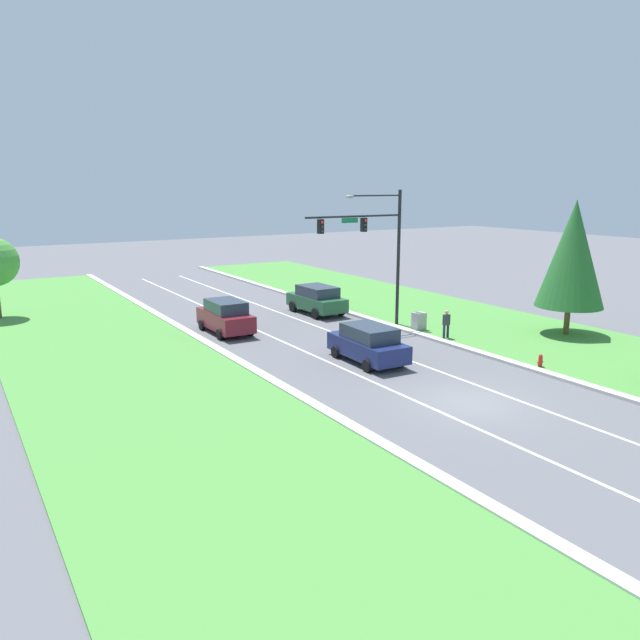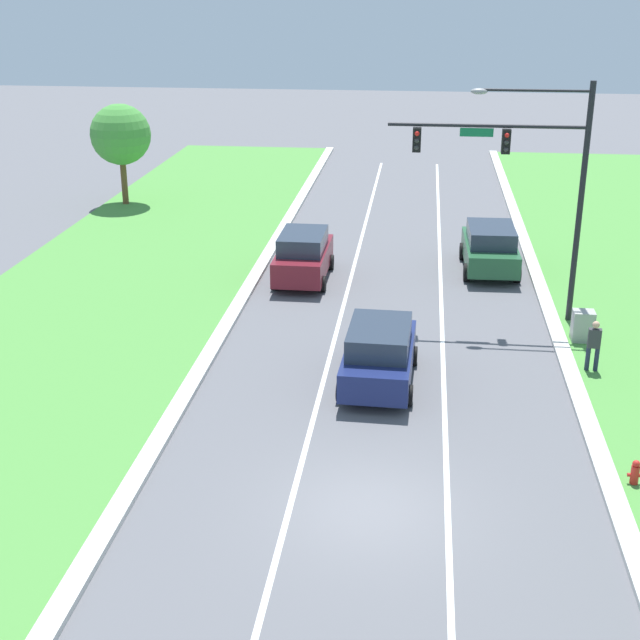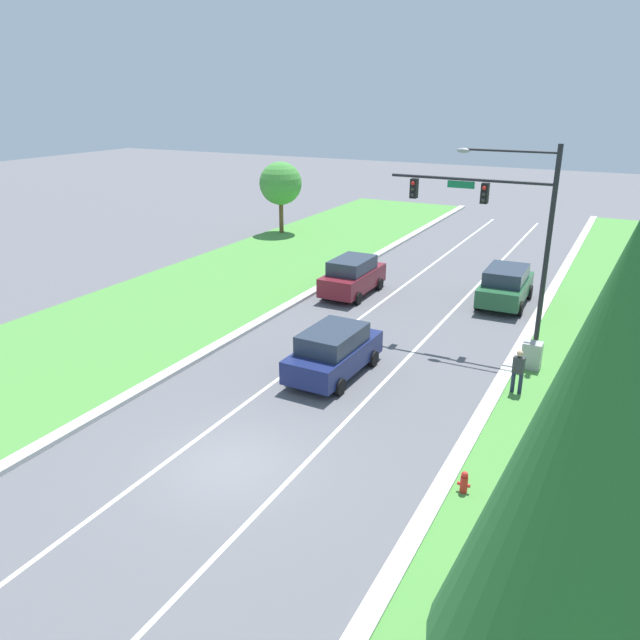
{
  "view_description": "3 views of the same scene",
  "coord_description": "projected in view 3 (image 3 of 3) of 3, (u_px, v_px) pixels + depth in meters",
  "views": [
    {
      "loc": [
        -17.55,
        -17.15,
        8.55
      ],
      "look_at": [
        -1.01,
        9.96,
        1.64
      ],
      "focal_mm": 35.0,
      "sensor_mm": 36.0,
      "label": 1
    },
    {
      "loc": [
        0.92,
        -17.43,
        11.37
      ],
      "look_at": [
        -2.02,
        7.76,
        1.57
      ],
      "focal_mm": 50.0,
      "sensor_mm": 36.0,
      "label": 2
    },
    {
      "loc": [
        9.28,
        -12.41,
        10.04
      ],
      "look_at": [
        -1.06,
        7.49,
        1.83
      ],
      "focal_mm": 35.0,
      "sensor_mm": 36.0,
      "label": 3
    }
  ],
  "objects": [
    {
      "name": "curb_strip_right",
      "position": [
        421.0,
        523.0,
        15.34
      ],
      "size": [
        0.5,
        90.0,
        0.15
      ],
      "color": "beige",
      "rests_on": "ground_plane"
    },
    {
      "name": "forest_suv",
      "position": [
        506.0,
        285.0,
        31.02
      ],
      "size": [
        2.32,
        4.74,
        1.91
      ],
      "rotation": [
        0.0,
        0.0,
        0.02
      ],
      "color": "#235633",
      "rests_on": "ground_plane"
    },
    {
      "name": "lane_stripe_inner_right",
      "position": [
        287.0,
        483.0,
        17.03
      ],
      "size": [
        0.14,
        81.0,
        0.01
      ],
      "color": "white",
      "rests_on": "ground_plane"
    },
    {
      "name": "ground_plane",
      "position": [
        232.0,
        466.0,
        17.81
      ],
      "size": [
        160.0,
        160.0,
        0.0
      ],
      "primitive_type": "plane",
      "color": "#5B5B60"
    },
    {
      "name": "navy_suv",
      "position": [
        334.0,
        351.0,
        23.25
      ],
      "size": [
        2.27,
        4.62,
        1.85
      ],
      "rotation": [
        0.0,
        0.0,
        -0.03
      ],
      "color": "navy",
      "rests_on": "ground_plane"
    },
    {
      "name": "conifer_near_right_tree",
      "position": [
        598.0,
        464.0,
        8.4
      ],
      "size": [
        4.21,
        4.21,
        8.69
      ],
      "color": "brown",
      "rests_on": "ground_plane"
    },
    {
      "name": "lane_stripe_inner_left",
      "position": [
        182.0,
        450.0,
        18.59
      ],
      "size": [
        0.14,
        81.0,
        0.01
      ],
      "color": "white",
      "rests_on": "ground_plane"
    },
    {
      "name": "oak_near_left_tree",
      "position": [
        281.0,
        184.0,
        45.83
      ],
      "size": [
        3.12,
        3.12,
        5.29
      ],
      "color": "brown",
      "rests_on": "ground_plane"
    },
    {
      "name": "traffic_signal_mast",
      "position": [
        503.0,
        216.0,
        24.57
      ],
      "size": [
        6.63,
        0.41,
        8.26
      ],
      "color": "black",
      "rests_on": "ground_plane"
    },
    {
      "name": "utility_cabinet",
      "position": [
        532.0,
        356.0,
        23.81
      ],
      "size": [
        0.7,
        0.6,
        1.11
      ],
      "color": "#9E9E99",
      "rests_on": "ground_plane"
    },
    {
      "name": "pedestrian",
      "position": [
        518.0,
        370.0,
        21.68
      ],
      "size": [
        0.4,
        0.26,
        1.69
      ],
      "rotation": [
        0.0,
        0.0,
        3.04
      ],
      "color": "#232842",
      "rests_on": "ground_plane"
    },
    {
      "name": "fire_hydrant",
      "position": [
        464.0,
        483.0,
        16.43
      ],
      "size": [
        0.34,
        0.2,
        0.7
      ],
      "color": "red",
      "rests_on": "ground_plane"
    },
    {
      "name": "curb_strip_left",
      "position": [
        89.0,
        419.0,
        20.23
      ],
      "size": [
        0.5,
        90.0,
        0.15
      ],
      "color": "beige",
      "rests_on": "ground_plane"
    },
    {
      "name": "burgundy_suv",
      "position": [
        353.0,
        276.0,
        32.58
      ],
      "size": [
        2.13,
        4.54,
        1.96
      ],
      "rotation": [
        0.0,
        0.0,
        -0.01
      ],
      "color": "maroon",
      "rests_on": "ground_plane"
    }
  ]
}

